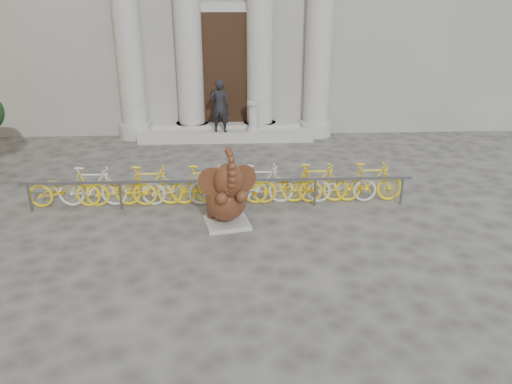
{
  "coord_description": "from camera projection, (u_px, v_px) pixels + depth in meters",
  "views": [
    {
      "loc": [
        0.28,
        -7.63,
        4.88
      ],
      "look_at": [
        0.7,
        1.66,
        1.1
      ],
      "focal_mm": 35.0,
      "sensor_mm": 36.0,
      "label": 1
    }
  ],
  "objects": [
    {
      "name": "elephant_statue",
      "position": [
        227.0,
        197.0,
        10.86
      ],
      "size": [
        1.24,
        1.48,
        1.89
      ],
      "rotation": [
        0.0,
        0.0,
        0.21
      ],
      "color": "#A8A59E",
      "rests_on": "ground"
    },
    {
      "name": "pedestrian",
      "position": [
        220.0,
        106.0,
        16.79
      ],
      "size": [
        0.68,
        0.47,
        1.78
      ],
      "primitive_type": "imported",
      "rotation": [
        0.0,
        0.0,
        3.07
      ],
      "color": "black",
      "rests_on": "entrance_steps"
    },
    {
      "name": "bike_rack",
      "position": [
        218.0,
        185.0,
        12.07
      ],
      "size": [
        9.27,
        0.53,
        1.0
      ],
      "color": "slate",
      "rests_on": "ground"
    },
    {
      "name": "ground",
      "position": [
        221.0,
        285.0,
        8.89
      ],
      "size": [
        80.0,
        80.0,
        0.0
      ],
      "primitive_type": "plane",
      "color": "#474442",
      "rests_on": "ground"
    },
    {
      "name": "entrance_steps",
      "position": [
        226.0,
        134.0,
        17.52
      ],
      "size": [
        6.0,
        1.2,
        0.36
      ],
      "primitive_type": "cube",
      "color": "#A8A59E",
      "rests_on": "ground"
    },
    {
      "name": "balustrade_post",
      "position": [
        253.0,
        118.0,
        17.04
      ],
      "size": [
        0.42,
        0.42,
        1.02
      ],
      "color": "#A8A59E",
      "rests_on": "entrance_steps"
    }
  ]
}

